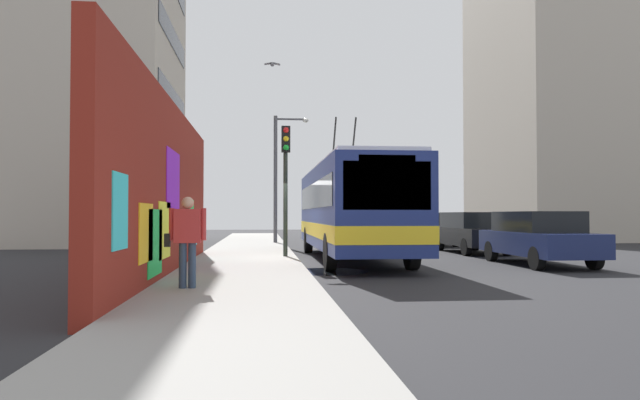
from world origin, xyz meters
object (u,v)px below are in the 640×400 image
at_px(parked_car_black, 471,231).
at_px(parked_car_navy, 538,237).
at_px(street_lamp, 280,169).
at_px(parked_car_dark_gray, 428,228).
at_px(traffic_light, 286,168).
at_px(city_bus, 351,207).
at_px(pedestrian_near_wall, 187,235).

bearing_deg(parked_car_black, parked_car_navy, -180.00).
height_order(parked_car_black, street_lamp, street_lamp).
distance_m(parked_car_dark_gray, street_lamp, 7.81).
relative_size(parked_car_black, traffic_light, 1.15).
bearing_deg(parked_car_black, parked_car_dark_gray, -0.00).
bearing_deg(city_bus, pedestrian_near_wall, 152.51).
relative_size(parked_car_dark_gray, street_lamp, 0.74).
relative_size(parked_car_dark_gray, traffic_light, 1.08).
bearing_deg(parked_car_navy, street_lamp, 31.61).
relative_size(traffic_light, street_lamp, 0.69).
distance_m(city_bus, parked_car_black, 6.09).
bearing_deg(traffic_light, parked_car_black, -65.79).
xyz_separation_m(parked_car_dark_gray, street_lamp, (0.41, 7.25, 2.86)).
distance_m(parked_car_black, pedestrian_near_wall, 14.71).
height_order(traffic_light, street_lamp, street_lamp).
bearing_deg(traffic_light, parked_car_navy, -107.02).
xyz_separation_m(city_bus, parked_car_navy, (-2.51, -5.20, -0.90)).
relative_size(city_bus, pedestrian_near_wall, 6.83).
bearing_deg(traffic_light, city_bus, -83.13).
height_order(parked_car_dark_gray, traffic_light, traffic_light).
relative_size(parked_car_black, pedestrian_near_wall, 2.91).
bearing_deg(traffic_light, pedestrian_near_wall, 165.06).
bearing_deg(city_bus, street_lamp, 12.48).
xyz_separation_m(parked_car_black, parked_car_dark_gray, (5.83, -0.00, 0.00)).
height_order(parked_car_navy, parked_car_black, same).
xyz_separation_m(parked_car_navy, street_lamp, (11.79, 7.25, 2.86)).
bearing_deg(parked_car_black, pedestrian_near_wall, 139.91).
distance_m(parked_car_dark_gray, traffic_light, 11.92).
bearing_deg(street_lamp, parked_car_navy, -148.39).
bearing_deg(parked_car_dark_gray, parked_car_navy, -180.00).
xyz_separation_m(city_bus, parked_car_black, (3.05, -5.20, -0.90)).
relative_size(parked_car_navy, parked_car_dark_gray, 1.03).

